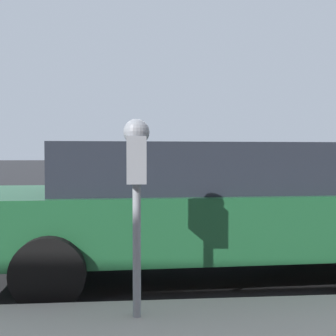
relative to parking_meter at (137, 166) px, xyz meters
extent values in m
plane|color=#2B2B2D|center=(2.52, -0.30, -1.25)|extent=(220.00, 220.00, 0.00)
cylinder|color=gray|center=(0.00, 0.00, -0.61)|extent=(0.06, 0.06, 0.98)
cube|color=gray|center=(0.00, 0.00, 0.05)|extent=(0.20, 0.14, 0.34)
sphere|color=gray|center=(0.00, 0.00, 0.25)|extent=(0.19, 0.19, 0.19)
cube|color=#19389E|center=(0.11, 0.00, 0.00)|extent=(0.01, 0.11, 0.12)
cube|color=black|center=(0.11, 0.00, 0.12)|extent=(0.01, 0.10, 0.08)
cube|color=#1E5B33|center=(1.50, -0.75, -0.61)|extent=(1.95, 4.99, 0.62)
cube|color=#232833|center=(1.49, -0.55, -0.05)|extent=(1.67, 2.81, 0.51)
cylinder|color=black|center=(2.44, -2.25, -0.93)|extent=(0.24, 0.65, 0.64)
cylinder|color=black|center=(2.35, 0.81, -0.93)|extent=(0.24, 0.65, 0.64)
cylinder|color=black|center=(0.55, 0.75, -0.93)|extent=(0.24, 0.65, 0.64)
camera|label=1|loc=(-2.86, 0.00, 0.08)|focal=42.00mm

